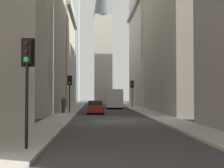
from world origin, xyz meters
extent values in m
plane|color=#302D30|center=(0.00, 0.00, 0.00)|extent=(135.00, 135.00, 0.00)
cube|color=gray|center=(0.00, 4.50, 0.07)|extent=(90.00, 2.20, 0.14)
cube|color=gray|center=(0.00, -4.50, 0.07)|extent=(90.00, 2.20, 0.14)
cube|color=gray|center=(9.78, -10.60, 12.22)|extent=(17.05, 10.00, 24.44)
cube|color=#B7B2A5|center=(29.71, -10.60, 10.53)|extent=(16.07, 10.00, 21.06)
cube|color=#9C978C|center=(29.71, -5.35, 17.11)|extent=(16.07, 0.50, 0.60)
cube|color=#A8A091|center=(29.46, 10.60, 9.55)|extent=(17.84, 10.00, 19.09)
cube|color=gray|center=(29.46, 5.35, 15.82)|extent=(17.84, 0.50, 0.60)
cube|color=#B7B2A5|center=(44.49, -0.42, 10.00)|extent=(4.02, 4.02, 19.99)
cube|color=silver|center=(20.17, -1.40, 1.54)|extent=(4.60, 2.25, 2.60)
cube|color=#38383D|center=(23.37, -1.40, 1.19)|extent=(1.90, 2.25, 1.90)
cube|color=black|center=(23.37, -1.40, 1.79)|extent=(1.92, 2.09, 0.64)
cylinder|color=black|center=(23.37, -2.38, 0.44)|extent=(0.88, 0.28, 0.88)
cylinder|color=black|center=(23.37, -0.41, 0.44)|extent=(0.88, 0.28, 0.88)
cylinder|color=black|center=(18.77, -2.38, 0.44)|extent=(0.88, 0.28, 0.88)
cylinder|color=black|center=(18.77, -0.41, 0.44)|extent=(0.88, 0.28, 0.88)
cube|color=maroon|center=(9.48, 1.40, 0.53)|extent=(4.30, 1.78, 0.70)
cube|color=black|center=(9.68, 1.40, 1.15)|extent=(2.10, 1.58, 0.54)
cylinder|color=black|center=(8.13, 0.62, 0.32)|extent=(0.64, 0.22, 0.64)
cylinder|color=black|center=(8.13, 2.18, 0.32)|extent=(0.64, 0.22, 0.64)
cylinder|color=black|center=(10.83, 0.62, 0.32)|extent=(0.64, 0.22, 0.64)
cylinder|color=black|center=(10.83, 2.18, 0.32)|extent=(0.64, 0.22, 0.64)
cylinder|color=black|center=(-13.12, 3.99, 1.73)|extent=(0.12, 0.12, 3.17)
cube|color=black|center=(-13.12, 3.99, 3.76)|extent=(0.28, 0.32, 0.90)
cube|color=black|center=(-12.97, 3.99, 3.76)|extent=(0.03, 0.52, 1.10)
sphere|color=black|center=(-13.28, 3.99, 4.06)|extent=(0.20, 0.20, 0.20)
sphere|color=black|center=(-13.28, 3.99, 3.76)|extent=(0.20, 0.20, 0.20)
sphere|color=green|center=(-13.28, 3.99, 3.46)|extent=(0.20, 0.20, 0.20)
cylinder|color=black|center=(9.23, 4.25, 1.68)|extent=(0.12, 0.12, 3.08)
cube|color=black|center=(9.23, 4.25, 3.67)|extent=(0.28, 0.32, 0.90)
cube|color=black|center=(9.38, 4.25, 3.67)|extent=(0.03, 0.52, 1.10)
sphere|color=black|center=(9.07, 4.25, 3.97)|extent=(0.20, 0.20, 0.20)
sphere|color=black|center=(9.07, 4.25, 3.67)|extent=(0.20, 0.20, 0.20)
sphere|color=green|center=(9.07, 4.25, 3.37)|extent=(0.20, 0.20, 0.20)
cylinder|color=black|center=(21.79, -4.28, 1.68)|extent=(0.12, 0.12, 3.07)
cube|color=black|center=(21.79, -4.28, 3.66)|extent=(0.28, 0.32, 0.90)
cube|color=black|center=(21.94, -4.28, 3.66)|extent=(0.03, 0.52, 1.10)
sphere|color=black|center=(21.63, -4.28, 3.96)|extent=(0.20, 0.20, 0.20)
sphere|color=orange|center=(21.63, -4.28, 3.66)|extent=(0.20, 0.20, 0.20)
sphere|color=black|center=(21.63, -4.28, 3.36)|extent=(0.20, 0.20, 0.20)
cylinder|color=#33333D|center=(8.65, 4.79, 0.55)|extent=(0.16, 0.16, 0.82)
cylinder|color=#33333D|center=(8.65, 4.96, 0.55)|extent=(0.16, 0.16, 0.82)
cube|color=#4C3828|center=(8.65, 4.88, 1.28)|extent=(0.26, 0.44, 0.64)
sphere|color=#936B4C|center=(8.65, 4.88, 1.76)|extent=(0.22, 0.22, 0.22)
cylinder|color=#999EA3|center=(-5.00, 3.67, 0.24)|extent=(0.07, 0.07, 0.20)
cylinder|color=#999EA3|center=(-5.00, 3.67, 0.38)|extent=(0.03, 0.03, 0.07)
camera|label=1|loc=(-24.69, 1.44, 2.18)|focal=48.88mm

